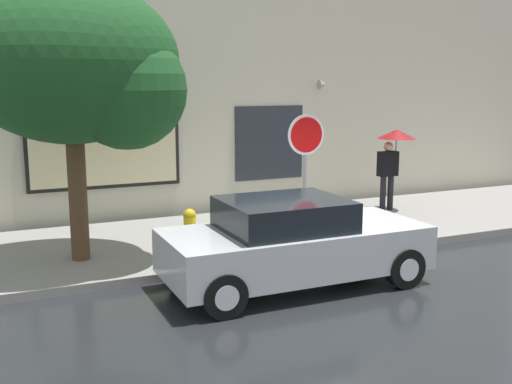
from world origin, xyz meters
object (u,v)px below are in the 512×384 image
(parked_car, at_px, (293,243))
(pedestrian_with_umbrella, at_px, (393,148))
(stop_sign, at_px, (306,153))
(street_tree, at_px, (82,68))
(fire_hydrant, at_px, (190,231))

(parked_car, relative_size, pedestrian_with_umbrella, 2.14)
(pedestrian_with_umbrella, height_order, stop_sign, stop_sign)
(parked_car, xyz_separation_m, stop_sign, (1.20, 1.82, 1.17))
(pedestrian_with_umbrella, distance_m, stop_sign, 3.74)
(pedestrian_with_umbrella, bearing_deg, street_tree, -169.91)
(parked_car, relative_size, fire_hydrant, 5.10)
(pedestrian_with_umbrella, distance_m, street_tree, 7.57)
(parked_car, bearing_deg, street_tree, 140.45)
(pedestrian_with_umbrella, bearing_deg, parked_car, -141.77)
(parked_car, xyz_separation_m, street_tree, (-2.74, 2.26, 2.70))
(street_tree, relative_size, stop_sign, 1.93)
(fire_hydrant, relative_size, stop_sign, 0.33)
(street_tree, bearing_deg, pedestrian_with_umbrella, 10.09)
(street_tree, distance_m, stop_sign, 4.25)
(pedestrian_with_umbrella, bearing_deg, fire_hydrant, -163.93)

